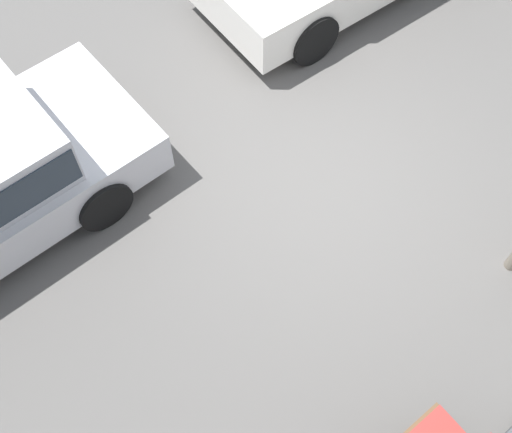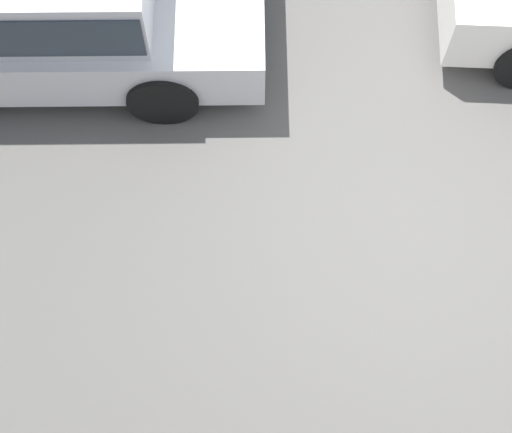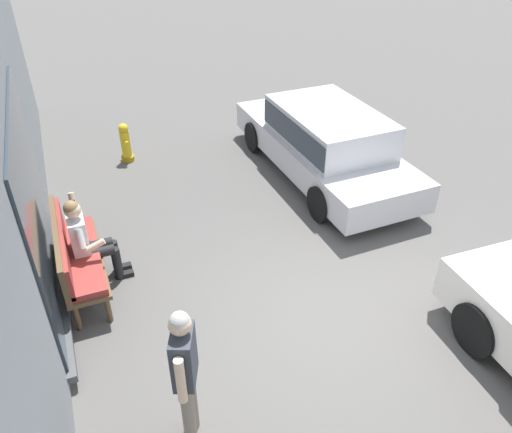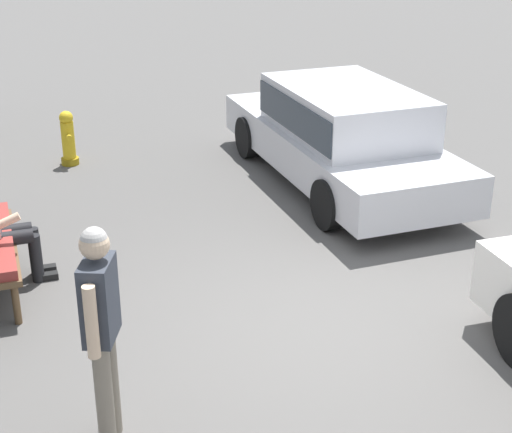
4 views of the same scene
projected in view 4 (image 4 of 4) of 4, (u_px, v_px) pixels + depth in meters
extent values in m
plane|color=#565451|center=(316.00, 330.00, 7.30)|extent=(60.00, 60.00, 0.00)
cylinder|color=brown|center=(7.00, 234.00, 8.79)|extent=(0.07, 0.07, 0.41)
cylinder|color=brown|center=(16.00, 304.00, 7.33)|extent=(0.07, 0.07, 0.41)
cylinder|color=black|center=(11.00, 231.00, 8.09)|extent=(0.15, 0.42, 0.15)
cylinder|color=black|center=(35.00, 251.00, 8.26)|extent=(0.12, 0.12, 0.52)
cube|color=black|center=(45.00, 269.00, 8.37)|extent=(0.10, 0.24, 0.07)
cylinder|color=black|center=(12.00, 238.00, 7.94)|extent=(0.15, 0.42, 0.15)
cylinder|color=black|center=(36.00, 258.00, 8.10)|extent=(0.12, 0.12, 0.52)
cube|color=black|center=(46.00, 277.00, 8.21)|extent=(0.10, 0.24, 0.07)
cylinder|color=beige|center=(7.00, 222.00, 7.65)|extent=(0.08, 0.27, 0.17)
cube|color=silver|center=(338.00, 148.00, 10.75)|extent=(4.64, 1.80, 0.52)
cube|color=silver|center=(346.00, 111.00, 10.36)|extent=(2.42, 1.55, 0.62)
cube|color=#28333D|center=(346.00, 111.00, 10.36)|extent=(2.37, 1.59, 0.43)
cylinder|color=black|center=(247.00, 137.00, 11.79)|extent=(0.62, 0.19, 0.62)
cylinder|color=black|center=(345.00, 127.00, 12.31)|extent=(0.62, 0.19, 0.62)
cylinder|color=black|center=(327.00, 205.00, 9.33)|extent=(0.62, 0.19, 0.62)
cylinder|color=black|center=(446.00, 188.00, 9.85)|extent=(0.62, 0.19, 0.62)
cylinder|color=gray|center=(110.00, 382.00, 5.79)|extent=(0.13, 0.13, 0.88)
cylinder|color=gray|center=(104.00, 397.00, 5.62)|extent=(0.13, 0.13, 0.88)
cube|color=#333842|center=(99.00, 300.00, 5.42)|extent=(0.41, 0.32, 0.60)
cylinder|color=beige|center=(107.00, 289.00, 5.64)|extent=(0.09, 0.09, 0.54)
cylinder|color=beige|center=(91.00, 322.00, 5.22)|extent=(0.09, 0.09, 0.54)
sphere|color=beige|center=(94.00, 244.00, 5.25)|extent=(0.21, 0.21, 0.21)
sphere|color=#B7B2AD|center=(94.00, 240.00, 5.24)|extent=(0.19, 0.19, 0.19)
cylinder|color=olive|center=(70.00, 161.00, 11.59)|extent=(0.26, 0.26, 0.10)
cylinder|color=gold|center=(68.00, 140.00, 11.46)|extent=(0.19, 0.19, 0.55)
sphere|color=gold|center=(66.00, 118.00, 11.33)|extent=(0.20, 0.20, 0.20)
cylinder|color=gold|center=(69.00, 137.00, 11.30)|extent=(0.10, 0.08, 0.08)
cylinder|color=gold|center=(67.00, 132.00, 11.55)|extent=(0.10, 0.08, 0.08)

